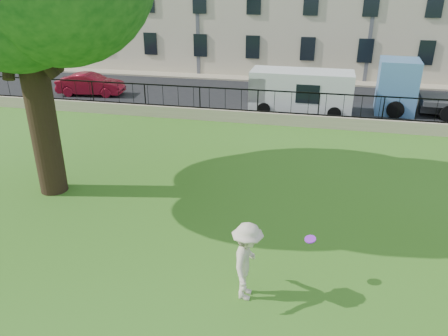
% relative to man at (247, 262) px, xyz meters
% --- Properties ---
extents(ground, '(120.00, 120.00, 0.00)m').
position_rel_man_xyz_m(ground, '(-1.66, 1.06, -0.97)').
color(ground, '#3A6F1A').
rests_on(ground, ground).
extents(retaining_wall, '(50.00, 0.40, 0.60)m').
position_rel_man_xyz_m(retaining_wall, '(-1.66, 13.06, -0.67)').
color(retaining_wall, gray).
rests_on(retaining_wall, ground).
extents(iron_railing, '(50.00, 0.05, 1.13)m').
position_rel_man_xyz_m(iron_railing, '(-1.66, 13.06, 0.18)').
color(iron_railing, black).
rests_on(iron_railing, retaining_wall).
extents(street, '(60.00, 9.00, 0.01)m').
position_rel_man_xyz_m(street, '(-1.66, 17.76, -0.96)').
color(street, black).
rests_on(street, ground).
extents(sidewalk, '(60.00, 1.40, 0.12)m').
position_rel_man_xyz_m(sidewalk, '(-1.66, 22.96, -0.91)').
color(sidewalk, gray).
rests_on(sidewalk, ground).
extents(man, '(0.74, 1.26, 1.94)m').
position_rel_man_xyz_m(man, '(0.00, 0.00, 0.00)').
color(man, beige).
rests_on(man, ground).
extents(frisbee, '(0.28, 0.28, 0.12)m').
position_rel_man_xyz_m(frisbee, '(1.36, 0.86, 0.24)').
color(frisbee, purple).
extents(red_sedan, '(4.22, 1.91, 1.34)m').
position_rel_man_xyz_m(red_sedan, '(-12.66, 16.46, -0.30)').
color(red_sedan, maroon).
rests_on(red_sedan, street).
extents(white_van, '(5.42, 2.17, 2.27)m').
position_rel_man_xyz_m(white_van, '(0.34, 15.46, 0.17)').
color(white_van, silver).
rests_on(white_van, street).
extents(blue_truck, '(6.95, 2.89, 2.85)m').
position_rel_man_xyz_m(blue_truck, '(7.76, 16.46, 0.46)').
color(blue_truck, '#5284C0').
rests_on(blue_truck, street).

